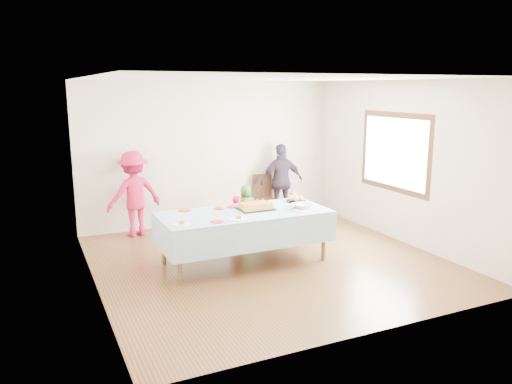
# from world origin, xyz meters

# --- Properties ---
(ground) EXTENTS (5.00, 5.00, 0.00)m
(ground) POSITION_xyz_m (0.00, 0.00, 0.00)
(ground) COLOR #482F14
(ground) RESTS_ON ground
(room_walls) EXTENTS (5.04, 5.04, 2.72)m
(room_walls) POSITION_xyz_m (0.05, 0.00, 1.77)
(room_walls) COLOR beige
(room_walls) RESTS_ON ground
(party_table) EXTENTS (2.50, 1.10, 0.78)m
(party_table) POSITION_xyz_m (-0.35, 0.10, 0.72)
(party_table) COLOR brown
(party_table) RESTS_ON ground
(birthday_cake) EXTENTS (0.52, 0.40, 0.09)m
(birthday_cake) POSITION_xyz_m (-0.13, 0.18, 0.82)
(birthday_cake) COLOR black
(birthday_cake) RESTS_ON party_table
(rolls_tray) EXTENTS (0.32, 0.32, 0.10)m
(rolls_tray) POSITION_xyz_m (0.68, 0.38, 0.82)
(rolls_tray) COLOR black
(rolls_tray) RESTS_ON party_table
(punch_bowl) EXTENTS (0.30, 0.30, 0.07)m
(punch_bowl) POSITION_xyz_m (0.54, -0.07, 0.82)
(punch_bowl) COLOR silver
(punch_bowl) RESTS_ON party_table
(party_hat) EXTENTS (0.11, 0.11, 0.18)m
(party_hat) POSITION_xyz_m (0.73, 0.56, 0.87)
(party_hat) COLOR silver
(party_hat) RESTS_ON party_table
(fork_pile) EXTENTS (0.24, 0.18, 0.07)m
(fork_pile) POSITION_xyz_m (0.37, -0.03, 0.81)
(fork_pile) COLOR white
(fork_pile) RESTS_ON party_table
(plate_red_far_a) EXTENTS (0.19, 0.19, 0.01)m
(plate_red_far_a) POSITION_xyz_m (-1.13, 0.54, 0.79)
(plate_red_far_a) COLOR red
(plate_red_far_a) RESTS_ON party_table
(plate_red_far_b) EXTENTS (0.18, 0.18, 0.01)m
(plate_red_far_b) POSITION_xyz_m (-0.62, 0.44, 0.79)
(plate_red_far_b) COLOR red
(plate_red_far_b) RESTS_ON party_table
(plate_red_far_c) EXTENTS (0.18, 0.18, 0.01)m
(plate_red_far_c) POSITION_xyz_m (-0.40, 0.45, 0.79)
(plate_red_far_c) COLOR red
(plate_red_far_c) RESTS_ON party_table
(plate_red_far_d) EXTENTS (0.20, 0.20, 0.01)m
(plate_red_far_d) POSITION_xyz_m (0.16, 0.55, 0.79)
(plate_red_far_d) COLOR red
(plate_red_far_d) RESTS_ON party_table
(plate_red_near) EXTENTS (0.18, 0.18, 0.01)m
(plate_red_near) POSITION_xyz_m (-0.91, -0.26, 0.79)
(plate_red_near) COLOR red
(plate_red_near) RESTS_ON party_table
(plate_white_left) EXTENTS (0.22, 0.22, 0.01)m
(plate_white_left) POSITION_xyz_m (-1.39, -0.20, 0.79)
(plate_white_left) COLOR white
(plate_white_left) RESTS_ON party_table
(plate_white_mid) EXTENTS (0.23, 0.23, 0.01)m
(plate_white_mid) POSITION_xyz_m (-0.59, -0.26, 0.79)
(plate_white_mid) COLOR white
(plate_white_mid) RESTS_ON party_table
(plate_white_right) EXTENTS (0.22, 0.22, 0.01)m
(plate_white_right) POSITION_xyz_m (0.45, -0.19, 0.79)
(plate_white_right) COLOR white
(plate_white_right) RESTS_ON party_table
(dining_chair) EXTENTS (0.45, 0.45, 0.89)m
(dining_chair) POSITION_xyz_m (1.01, 2.27, 0.50)
(dining_chair) COLOR black
(dining_chair) RESTS_ON ground
(toddler_left) EXTENTS (0.37, 0.31, 0.85)m
(toddler_left) POSITION_xyz_m (-0.16, 0.90, 0.43)
(toddler_left) COLOR red
(toddler_left) RESTS_ON ground
(toddler_mid) EXTENTS (0.47, 0.39, 0.84)m
(toddler_mid) POSITION_xyz_m (0.39, 1.73, 0.42)
(toddler_mid) COLOR #3A7125
(toddler_mid) RESTS_ON ground
(toddler_right) EXTENTS (0.42, 0.33, 0.82)m
(toddler_right) POSITION_xyz_m (0.92, 0.90, 0.41)
(toddler_right) COLOR tan
(toddler_right) RESTS_ON ground
(adult_left) EXTENTS (1.06, 0.73, 1.50)m
(adult_left) POSITION_xyz_m (-1.54, 2.20, 0.75)
(adult_left) COLOR #B61640
(adult_left) RESTS_ON ground
(adult_right) EXTENTS (0.91, 0.46, 1.50)m
(adult_right) POSITION_xyz_m (1.38, 2.20, 0.75)
(adult_right) COLOR #352B3B
(adult_right) RESTS_ON ground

